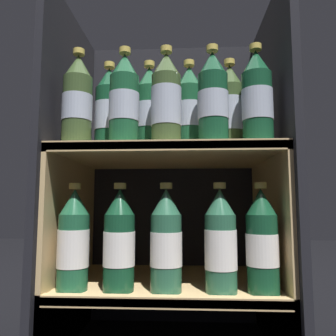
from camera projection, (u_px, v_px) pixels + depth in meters
name	position (u px, v px, depth m)	size (l,w,h in m)	color
fridge_back_wall	(172.00, 179.00, 1.13)	(0.61, 0.02, 0.94)	black
fridge_side_left	(68.00, 173.00, 0.94)	(0.02, 0.44, 0.94)	black
fridge_side_right	(274.00, 172.00, 0.91)	(0.02, 0.44, 0.94)	black
shelf_lower	(169.00, 292.00, 0.88)	(0.57, 0.40, 0.18)	tan
shelf_upper	(169.00, 206.00, 0.91)	(0.57, 0.40, 0.53)	tan
bottle_upper_front_0	(77.00, 102.00, 0.82)	(0.08, 0.08, 0.25)	#384C28
bottle_upper_front_1	(124.00, 102.00, 0.81)	(0.08, 0.08, 0.25)	#194C2D
bottle_upper_front_2	(167.00, 101.00, 0.81)	(0.08, 0.08, 0.25)	#384C28
bottle_upper_front_3	(213.00, 100.00, 0.80)	(0.08, 0.08, 0.25)	#144228
bottle_upper_front_4	(257.00, 99.00, 0.80)	(0.08, 0.08, 0.25)	#144228
bottle_upper_back_0	(108.00, 112.00, 0.90)	(0.08, 0.08, 0.25)	#144228
bottle_upper_back_1	(149.00, 111.00, 0.89)	(0.08, 0.08, 0.25)	#194C2D
bottle_upper_back_2	(189.00, 110.00, 0.89)	(0.08, 0.08, 0.25)	#194C2D
bottle_upper_back_3	(230.00, 110.00, 0.88)	(0.08, 0.08, 0.25)	#384C28
bottle_lower_front_0	(73.00, 242.00, 0.78)	(0.08, 0.08, 0.25)	#1E5638
bottle_lower_front_1	(119.00, 242.00, 0.78)	(0.08, 0.08, 0.25)	#144228
bottle_lower_front_2	(166.00, 242.00, 0.77)	(0.08, 0.08, 0.25)	#285B42
bottle_lower_front_3	(221.00, 243.00, 0.76)	(0.08, 0.08, 0.25)	#285B42
bottle_lower_front_4	(262.00, 243.00, 0.76)	(0.08, 0.08, 0.25)	#144228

